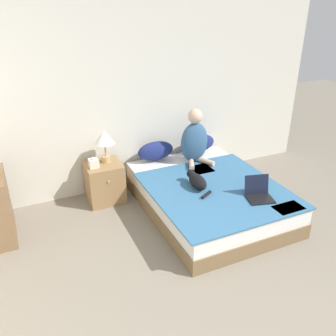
{
  "coord_description": "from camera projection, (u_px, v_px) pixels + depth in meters",
  "views": [
    {
      "loc": [
        -1.68,
        -0.7,
        2.51
      ],
      "look_at": [
        -0.19,
        2.59,
        0.76
      ],
      "focal_mm": 38.0,
      "sensor_mm": 36.0,
      "label": 1
    }
  ],
  "objects": [
    {
      "name": "wall_back",
      "position": [
        145.0,
        97.0,
        4.82
      ],
      "size": [
        5.33,
        0.05,
        2.55
      ],
      "color": "beige",
      "rests_on": "ground_plane"
    },
    {
      "name": "bed",
      "position": [
        208.0,
        196.0,
        4.54
      ],
      "size": [
        1.56,
        2.05,
        0.41
      ],
      "color": "brown",
      "rests_on": "ground_plane"
    },
    {
      "name": "pillow_near",
      "position": [
        156.0,
        151.0,
        5.0
      ],
      "size": [
        0.53,
        0.21,
        0.27
      ],
      "color": "navy",
      "rests_on": "bed"
    },
    {
      "name": "pillow_far",
      "position": [
        198.0,
        143.0,
        5.26
      ],
      "size": [
        0.53,
        0.21,
        0.27
      ],
      "color": "navy",
      "rests_on": "bed"
    },
    {
      "name": "person_sitting",
      "position": [
        195.0,
        140.0,
        4.87
      ],
      "size": [
        0.4,
        0.39,
        0.76
      ],
      "color": "#33567A",
      "rests_on": "bed"
    },
    {
      "name": "cat_tabby",
      "position": [
        197.0,
        181.0,
        4.3
      ],
      "size": [
        0.18,
        0.52,
        0.17
      ],
      "rotation": [
        0.0,
        0.0,
        1.56
      ],
      "color": "black",
      "rests_on": "bed"
    },
    {
      "name": "laptop_open",
      "position": [
        259.0,
        194.0,
        4.09
      ],
      "size": [
        0.35,
        0.34,
        0.24
      ],
      "rotation": [
        0.0,
        0.0,
        -0.26
      ],
      "color": "black",
      "rests_on": "bed"
    },
    {
      "name": "nightstand",
      "position": [
        104.0,
        182.0,
        4.75
      ],
      "size": [
        0.47,
        0.47,
        0.54
      ],
      "color": "#937047",
      "rests_on": "ground_plane"
    },
    {
      "name": "table_lamp",
      "position": [
        104.0,
        139.0,
        4.54
      ],
      "size": [
        0.26,
        0.26,
        0.44
      ],
      "color": "tan",
      "rests_on": "nightstand"
    },
    {
      "name": "tissue_box",
      "position": [
        94.0,
        163.0,
        4.52
      ],
      "size": [
        0.12,
        0.12,
        0.14
      ],
      "color": "beige",
      "rests_on": "nightstand"
    }
  ]
}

